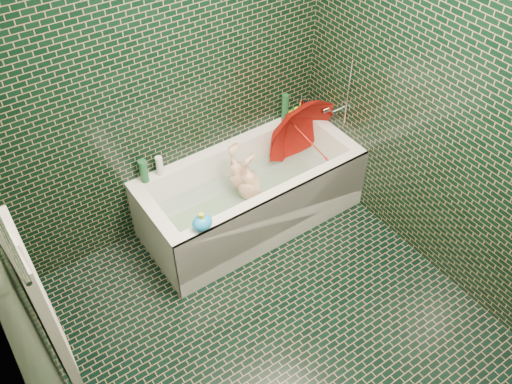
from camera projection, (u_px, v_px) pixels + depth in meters
floor at (281, 337)px, 3.63m from camera, size 2.80×2.80×0.00m
wall_back at (162, 83)px, 3.59m from camera, size 2.80×0.00×2.80m
wall_left at (38, 335)px, 2.23m from camera, size 0.00×2.80×2.80m
wall_right at (460, 120)px, 3.29m from camera, size 0.00×2.80×2.80m
bathtub at (252, 201)px, 4.26m from camera, size 1.70×0.75×0.55m
bath_mat at (251, 204)px, 4.31m from camera, size 1.35×0.47×0.01m
water at (251, 191)px, 4.21m from camera, size 1.48×0.53×0.00m
towel_rail at (6, 235)px, 2.15m from camera, size 0.02×0.58×0.02m
towel at (47, 317)px, 2.55m from camera, size 0.08×0.44×1.12m
faucet at (337, 107)px, 4.21m from camera, size 0.18×0.19×0.55m
child at (250, 193)px, 4.18m from camera, size 0.95×0.39×0.37m
umbrella at (309, 141)px, 4.23m from camera, size 0.75×0.77×0.79m
soap_bottle_a at (304, 111)px, 4.55m from camera, size 0.11×0.11×0.25m
soap_bottle_b at (307, 110)px, 4.56m from camera, size 0.10×0.10×0.18m
soap_bottle_c at (301, 116)px, 4.50m from camera, size 0.15×0.15×0.15m
bottle_right_tall at (285, 108)px, 4.37m from camera, size 0.06×0.06×0.25m
bottle_right_pump at (301, 107)px, 4.45m from camera, size 0.05×0.05×0.16m
bottle_left_tall at (144, 171)px, 3.86m from camera, size 0.08×0.08×0.19m
bottle_left_short at (160, 166)px, 3.93m from camera, size 0.06×0.06×0.16m
rubber_duck at (293, 114)px, 4.44m from camera, size 0.13×0.11×0.10m
bath_toy at (202, 223)px, 3.55m from camera, size 0.16×0.13×0.14m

